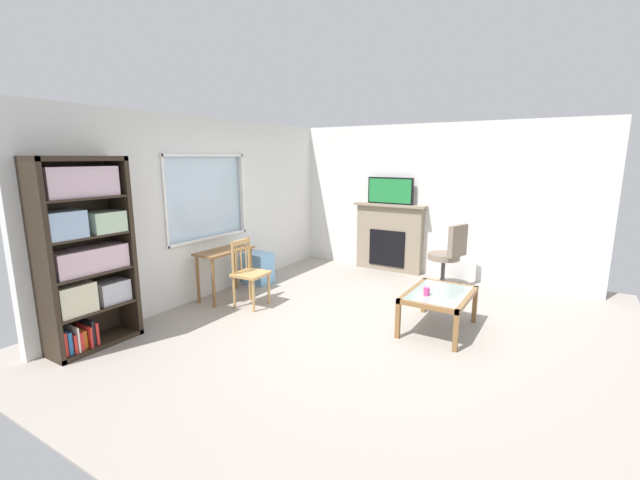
{
  "coord_description": "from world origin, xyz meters",
  "views": [
    {
      "loc": [
        -4.26,
        -2.03,
        1.99
      ],
      "look_at": [
        -0.15,
        0.5,
        1.02
      ],
      "focal_mm": 23.25,
      "sensor_mm": 36.0,
      "label": 1
    }
  ],
  "objects_px": {
    "desk_under_window": "(225,259)",
    "plastic_drawer_unit": "(258,268)",
    "tv": "(390,191)",
    "bookshelf": "(84,249)",
    "fireplace": "(389,237)",
    "coffee_table": "(439,298)",
    "sippy_cup": "(427,291)",
    "office_chair": "(449,253)",
    "wooden_chair": "(249,272)"
  },
  "relations": [
    {
      "from": "wooden_chair",
      "to": "office_chair",
      "type": "bearing_deg",
      "value": -43.48
    },
    {
      "from": "fireplace",
      "to": "sippy_cup",
      "type": "distance_m",
      "value": 2.7
    },
    {
      "from": "desk_under_window",
      "to": "wooden_chair",
      "type": "relative_size",
      "value": 0.95
    },
    {
      "from": "wooden_chair",
      "to": "coffee_table",
      "type": "relative_size",
      "value": 0.93
    },
    {
      "from": "desk_under_window",
      "to": "plastic_drawer_unit",
      "type": "xyz_separation_m",
      "value": [
        0.78,
        0.05,
        -0.32
      ]
    },
    {
      "from": "bookshelf",
      "to": "tv",
      "type": "bearing_deg",
      "value": -18.9
    },
    {
      "from": "desk_under_window",
      "to": "wooden_chair",
      "type": "bearing_deg",
      "value": -98.8
    },
    {
      "from": "wooden_chair",
      "to": "plastic_drawer_unit",
      "type": "height_order",
      "value": "wooden_chair"
    },
    {
      "from": "coffee_table",
      "to": "sippy_cup",
      "type": "height_order",
      "value": "sippy_cup"
    },
    {
      "from": "bookshelf",
      "to": "desk_under_window",
      "type": "distance_m",
      "value": 1.95
    },
    {
      "from": "desk_under_window",
      "to": "coffee_table",
      "type": "height_order",
      "value": "desk_under_window"
    },
    {
      "from": "fireplace",
      "to": "tv",
      "type": "relative_size",
      "value": 1.58
    },
    {
      "from": "plastic_drawer_unit",
      "to": "sippy_cup",
      "type": "distance_m",
      "value": 2.93
    },
    {
      "from": "desk_under_window",
      "to": "tv",
      "type": "xyz_separation_m",
      "value": [
        2.58,
        -1.42,
        0.85
      ]
    },
    {
      "from": "fireplace",
      "to": "plastic_drawer_unit",
      "type": "bearing_deg",
      "value": 140.99
    },
    {
      "from": "office_chair",
      "to": "coffee_table",
      "type": "xyz_separation_m",
      "value": [
        -1.66,
        -0.33,
        -0.16
      ]
    },
    {
      "from": "wooden_chair",
      "to": "sippy_cup",
      "type": "distance_m",
      "value": 2.34
    },
    {
      "from": "desk_under_window",
      "to": "sippy_cup",
      "type": "distance_m",
      "value": 2.84
    },
    {
      "from": "desk_under_window",
      "to": "plastic_drawer_unit",
      "type": "bearing_deg",
      "value": 3.68
    },
    {
      "from": "plastic_drawer_unit",
      "to": "tv",
      "type": "height_order",
      "value": "tv"
    },
    {
      "from": "plastic_drawer_unit",
      "to": "tv",
      "type": "xyz_separation_m",
      "value": [
        1.8,
        -1.47,
        1.17
      ]
    },
    {
      "from": "tv",
      "to": "plastic_drawer_unit",
      "type": "bearing_deg",
      "value": 140.71
    },
    {
      "from": "fireplace",
      "to": "sippy_cup",
      "type": "relative_size",
      "value": 14.24
    },
    {
      "from": "office_chair",
      "to": "sippy_cup",
      "type": "height_order",
      "value": "office_chair"
    },
    {
      "from": "bookshelf",
      "to": "desk_under_window",
      "type": "height_order",
      "value": "bookshelf"
    },
    {
      "from": "tv",
      "to": "sippy_cup",
      "type": "relative_size",
      "value": 9.03
    },
    {
      "from": "bookshelf",
      "to": "coffee_table",
      "type": "height_order",
      "value": "bookshelf"
    },
    {
      "from": "bookshelf",
      "to": "office_chair",
      "type": "relative_size",
      "value": 2.0
    },
    {
      "from": "fireplace",
      "to": "bookshelf",
      "type": "bearing_deg",
      "value": 161.17
    },
    {
      "from": "tv",
      "to": "coffee_table",
      "type": "xyz_separation_m",
      "value": [
        -2.12,
        -1.5,
        -1.02
      ]
    },
    {
      "from": "desk_under_window",
      "to": "tv",
      "type": "relative_size",
      "value": 1.05
    },
    {
      "from": "tv",
      "to": "office_chair",
      "type": "height_order",
      "value": "tv"
    },
    {
      "from": "office_chair",
      "to": "coffee_table",
      "type": "height_order",
      "value": "office_chair"
    },
    {
      "from": "fireplace",
      "to": "coffee_table",
      "type": "bearing_deg",
      "value": -144.97
    },
    {
      "from": "desk_under_window",
      "to": "wooden_chair",
      "type": "height_order",
      "value": "wooden_chair"
    },
    {
      "from": "bookshelf",
      "to": "office_chair",
      "type": "xyz_separation_m",
      "value": [
        4.0,
        -2.7,
        -0.5
      ]
    },
    {
      "from": "tv",
      "to": "sippy_cup",
      "type": "bearing_deg",
      "value": -148.52
    },
    {
      "from": "bookshelf",
      "to": "desk_under_window",
      "type": "xyz_separation_m",
      "value": [
        1.89,
        -0.11,
        -0.49
      ]
    },
    {
      "from": "wooden_chair",
      "to": "sippy_cup",
      "type": "height_order",
      "value": "wooden_chair"
    },
    {
      "from": "desk_under_window",
      "to": "plastic_drawer_unit",
      "type": "height_order",
      "value": "desk_under_window"
    },
    {
      "from": "desk_under_window",
      "to": "sippy_cup",
      "type": "bearing_deg",
      "value": -84.18
    },
    {
      "from": "wooden_chair",
      "to": "tv",
      "type": "height_order",
      "value": "tv"
    },
    {
      "from": "wooden_chair",
      "to": "tv",
      "type": "distance_m",
      "value": 2.96
    },
    {
      "from": "sippy_cup",
      "to": "tv",
      "type": "bearing_deg",
      "value": 31.48
    },
    {
      "from": "tv",
      "to": "coffee_table",
      "type": "bearing_deg",
      "value": -144.74
    },
    {
      "from": "tv",
      "to": "coffee_table",
      "type": "height_order",
      "value": "tv"
    },
    {
      "from": "office_chair",
      "to": "bookshelf",
      "type": "bearing_deg",
      "value": 145.98
    },
    {
      "from": "bookshelf",
      "to": "plastic_drawer_unit",
      "type": "relative_size",
      "value": 4.04
    },
    {
      "from": "bookshelf",
      "to": "desk_under_window",
      "type": "relative_size",
      "value": 2.34
    },
    {
      "from": "desk_under_window",
      "to": "sippy_cup",
      "type": "xyz_separation_m",
      "value": [
        0.29,
        -2.82,
        -0.07
      ]
    }
  ]
}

